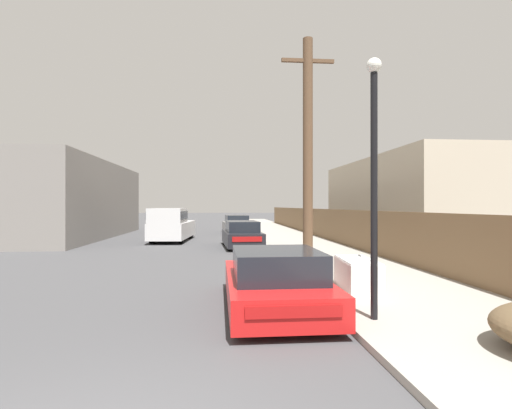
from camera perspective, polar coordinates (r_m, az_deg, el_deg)
sidewalk_curb at (r=26.89m, az=4.00°, el=-4.45°), size 4.20×63.00×0.12m
discarded_fridge at (r=9.67m, az=14.28°, el=-9.68°), size 0.87×1.82×0.74m
parked_sports_car_red at (r=8.16m, az=2.68°, el=-10.94°), size 1.92×4.41×1.22m
car_parked_mid at (r=19.94m, az=-2.04°, el=-4.37°), size 1.97×4.52×1.31m
car_parked_far at (r=29.93m, az=-2.82°, el=-2.91°), size 2.12×4.31×1.36m
pickup_truck at (r=23.49m, az=-12.03°, el=-2.88°), size 2.27×5.53×1.93m
utility_pole at (r=13.73m, az=7.42°, el=7.98°), size 1.80×0.33×7.63m
street_lamp at (r=7.22m, az=16.51°, el=5.18°), size 0.26×0.26×4.52m
wooden_fence at (r=24.91m, az=9.29°, el=-2.64°), size 0.08×42.92×1.75m
building_left_block at (r=28.87m, az=-26.44°, el=0.56°), size 7.00×16.15×4.86m
building_right_house at (r=26.09m, az=21.05°, el=0.64°), size 6.00×14.91×4.87m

